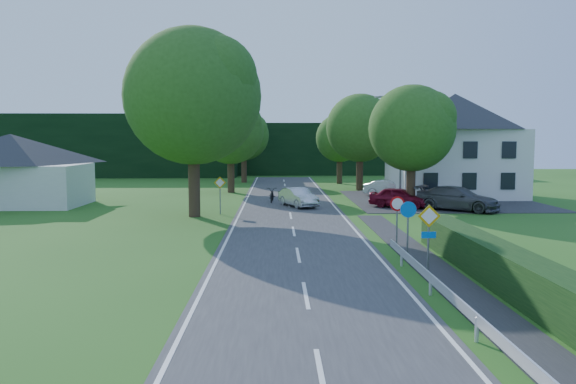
{
  "coord_description": "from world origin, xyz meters",
  "views": [
    {
      "loc": [
        -0.9,
        -10.83,
        4.79
      ],
      "look_at": [
        -0.31,
        17.22,
        2.17
      ],
      "focal_mm": 35.0,
      "sensor_mm": 36.0,
      "label": 1
    }
  ],
  "objects_px": {
    "moving_car": "(298,197)",
    "parked_car_silver_a": "(388,188)",
    "motorcycle": "(272,195)",
    "parasol": "(434,187)",
    "parked_car_red": "(399,197)",
    "parked_car_silver_b": "(490,190)",
    "streetlight": "(399,144)",
    "parked_car_grey": "(457,198)"
  },
  "relations": [
    {
      "from": "streetlight",
      "to": "moving_car",
      "type": "distance_m",
      "value": 8.38
    },
    {
      "from": "streetlight",
      "to": "parked_car_silver_b",
      "type": "height_order",
      "value": "streetlight"
    },
    {
      "from": "parasol",
      "to": "motorcycle",
      "type": "bearing_deg",
      "value": -172.36
    },
    {
      "from": "parked_car_silver_b",
      "to": "parasol",
      "type": "xyz_separation_m",
      "value": [
        -4.74,
        -0.5,
        0.3
      ]
    },
    {
      "from": "moving_car",
      "to": "motorcycle",
      "type": "xyz_separation_m",
      "value": [
        -1.86,
        2.99,
        -0.1
      ]
    },
    {
      "from": "streetlight",
      "to": "parasol",
      "type": "relative_size",
      "value": 3.72
    },
    {
      "from": "moving_car",
      "to": "parked_car_red",
      "type": "relative_size",
      "value": 0.98
    },
    {
      "from": "parked_car_red",
      "to": "parked_car_silver_b",
      "type": "relative_size",
      "value": 0.86
    },
    {
      "from": "streetlight",
      "to": "parked_car_silver_b",
      "type": "relative_size",
      "value": 1.66
    },
    {
      "from": "moving_car",
      "to": "parked_car_silver_b",
      "type": "height_order",
      "value": "moving_car"
    },
    {
      "from": "parked_car_grey",
      "to": "parked_car_silver_b",
      "type": "distance_m",
      "value": 9.08
    },
    {
      "from": "parked_car_silver_a",
      "to": "parked_car_grey",
      "type": "relative_size",
      "value": 0.74
    },
    {
      "from": "parked_car_red",
      "to": "moving_car",
      "type": "bearing_deg",
      "value": 111.07
    },
    {
      "from": "streetlight",
      "to": "parked_car_red",
      "type": "xyz_separation_m",
      "value": [
        -0.31,
        -1.8,
        -3.72
      ]
    },
    {
      "from": "streetlight",
      "to": "moving_car",
      "type": "xyz_separation_m",
      "value": [
        -7.4,
        -1.22,
        -3.75
      ]
    },
    {
      "from": "parked_car_grey",
      "to": "parasol",
      "type": "relative_size",
      "value": 2.57
    },
    {
      "from": "parked_car_grey",
      "to": "parked_car_silver_a",
      "type": "bearing_deg",
      "value": 52.4
    },
    {
      "from": "streetlight",
      "to": "motorcycle",
      "type": "relative_size",
      "value": 3.7
    },
    {
      "from": "parked_car_grey",
      "to": "parked_car_silver_b",
      "type": "bearing_deg",
      "value": 2.1
    },
    {
      "from": "motorcycle",
      "to": "parked_car_silver_a",
      "type": "height_order",
      "value": "parked_car_silver_a"
    },
    {
      "from": "parked_car_red",
      "to": "streetlight",
      "type": "bearing_deg",
      "value": 15.9
    },
    {
      "from": "parked_car_grey",
      "to": "parasol",
      "type": "height_order",
      "value": "parasol"
    },
    {
      "from": "motorcycle",
      "to": "parked_car_silver_a",
      "type": "xyz_separation_m",
      "value": [
        9.76,
        4.37,
        0.11
      ]
    },
    {
      "from": "parked_car_red",
      "to": "parked_car_silver_b",
      "type": "xyz_separation_m",
      "value": [
        8.69,
        5.8,
        -0.04
      ]
    },
    {
      "from": "motorcycle",
      "to": "parked_car_silver_b",
      "type": "xyz_separation_m",
      "value": [
        17.64,
        2.23,
        0.1
      ]
    },
    {
      "from": "motorcycle",
      "to": "parked_car_silver_a",
      "type": "relative_size",
      "value": 0.53
    },
    {
      "from": "parked_car_silver_a",
      "to": "parked_car_red",
      "type": "bearing_deg",
      "value": -167.77
    },
    {
      "from": "parked_car_red",
      "to": "parked_car_silver_a",
      "type": "xyz_separation_m",
      "value": [
        0.81,
        7.94,
        -0.03
      ]
    },
    {
      "from": "moving_car",
      "to": "parked_car_silver_a",
      "type": "bearing_deg",
      "value": 19.77
    },
    {
      "from": "moving_car",
      "to": "parked_car_red",
      "type": "xyz_separation_m",
      "value": [
        7.09,
        -0.57,
        0.03
      ]
    },
    {
      "from": "parasol",
      "to": "parked_car_silver_a",
      "type": "bearing_deg",
      "value": 139.99
    },
    {
      "from": "streetlight",
      "to": "moving_car",
      "type": "relative_size",
      "value": 1.96
    },
    {
      "from": "streetlight",
      "to": "parked_car_grey",
      "type": "height_order",
      "value": "streetlight"
    },
    {
      "from": "motorcycle",
      "to": "parasol",
      "type": "height_order",
      "value": "parasol"
    },
    {
      "from": "moving_car",
      "to": "parked_car_silver_a",
      "type": "height_order",
      "value": "parked_car_silver_a"
    },
    {
      "from": "parked_car_silver_a",
      "to": "parasol",
      "type": "height_order",
      "value": "parasol"
    },
    {
      "from": "motorcycle",
      "to": "parked_car_silver_a",
      "type": "bearing_deg",
      "value": 27.73
    },
    {
      "from": "moving_car",
      "to": "motorcycle",
      "type": "height_order",
      "value": "moving_car"
    },
    {
      "from": "motorcycle",
      "to": "parked_car_grey",
      "type": "bearing_deg",
      "value": -19.21
    },
    {
      "from": "streetlight",
      "to": "parasol",
      "type": "height_order",
      "value": "streetlight"
    },
    {
      "from": "moving_car",
      "to": "parked_car_red",
      "type": "distance_m",
      "value": 7.11
    },
    {
      "from": "motorcycle",
      "to": "parked_car_silver_b",
      "type": "distance_m",
      "value": 17.78
    }
  ]
}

